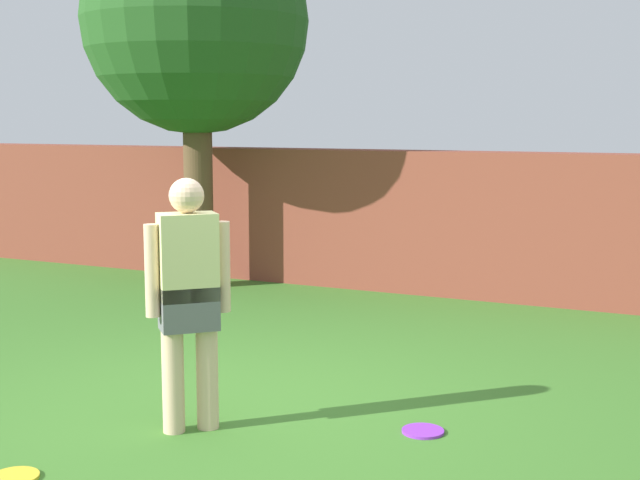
{
  "coord_description": "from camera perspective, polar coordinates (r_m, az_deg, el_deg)",
  "views": [
    {
      "loc": [
        3.05,
        -4.96,
        1.98
      ],
      "look_at": [
        -0.02,
        1.46,
        1.0
      ],
      "focal_mm": 49.36,
      "sensor_mm": 36.0,
      "label": 1
    }
  ],
  "objects": [
    {
      "name": "frisbee_yellow",
      "position": [
        5.33,
        -19.2,
        -14.31
      ],
      "size": [
        0.27,
        0.27,
        0.02
      ],
      "primitive_type": "cylinder",
      "color": "yellow",
      "rests_on": "ground"
    },
    {
      "name": "tree",
      "position": [
        10.49,
        -8.08,
        13.78
      ],
      "size": [
        2.61,
        2.61,
        4.41
      ],
      "color": "brown",
      "rests_on": "ground"
    },
    {
      "name": "brick_wall",
      "position": [
        10.63,
        0.08,
        1.54
      ],
      "size": [
        12.36,
        0.5,
        1.62
      ],
      "primitive_type": "cube",
      "color": "brown",
      "rests_on": "ground"
    },
    {
      "name": "ground_plane",
      "position": [
        6.15,
        -5.79,
        -10.98
      ],
      "size": [
        40.0,
        40.0,
        0.0
      ],
      "primitive_type": "plane",
      "color": "#3D7528"
    },
    {
      "name": "person",
      "position": [
        5.6,
        -8.52,
        -3.39
      ],
      "size": [
        0.41,
        0.41,
        1.62
      ],
      "rotation": [
        0.0,
        0.0,
        -2.36
      ],
      "color": "beige",
      "rests_on": "ground"
    },
    {
      "name": "frisbee_purple",
      "position": [
        5.76,
        6.69,
        -12.2
      ],
      "size": [
        0.27,
        0.27,
        0.02
      ],
      "primitive_type": "cylinder",
      "color": "purple",
      "rests_on": "ground"
    }
  ]
}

